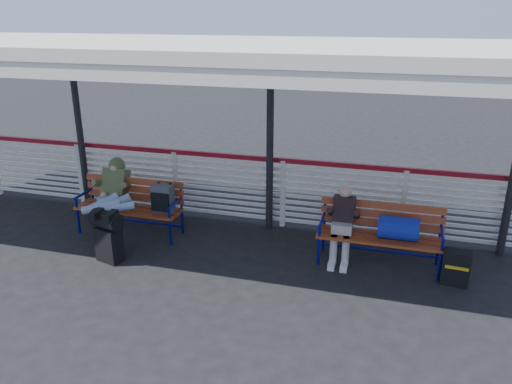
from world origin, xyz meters
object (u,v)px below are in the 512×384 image
(companion_person, at_px, (342,223))
(suitcase_side, at_px, (456,268))
(traveler_man, at_px, (111,200))
(bench_left, at_px, (141,200))
(bench_right, at_px, (389,229))
(luggage_stack, at_px, (108,234))

(companion_person, xyz_separation_m, suitcase_side, (1.60, -0.30, -0.34))
(traveler_man, height_order, companion_person, traveler_man)
(bench_left, relative_size, bench_right, 1.00)
(bench_left, relative_size, suitcase_side, 3.59)
(luggage_stack, relative_size, traveler_man, 0.49)
(traveler_man, bearing_deg, suitcase_side, 0.04)
(bench_left, height_order, traveler_man, traveler_man)
(luggage_stack, height_order, suitcase_side, luggage_stack)
(luggage_stack, height_order, traveler_man, traveler_man)
(bench_left, xyz_separation_m, traveler_man, (-0.35, -0.35, 0.10))
(suitcase_side, bearing_deg, bench_right, 166.86)
(bench_right, height_order, companion_person, companion_person)
(traveler_man, bearing_deg, luggage_stack, -63.30)
(luggage_stack, distance_m, bench_left, 1.04)
(luggage_stack, height_order, bench_right, bench_right)
(companion_person, bearing_deg, suitcase_side, -10.54)
(traveler_man, bearing_deg, bench_right, 4.08)
(luggage_stack, xyz_separation_m, companion_person, (3.35, 0.99, 0.16))
(traveler_man, height_order, suitcase_side, traveler_man)
(luggage_stack, xyz_separation_m, traveler_man, (-0.35, 0.69, 0.26))
(bench_left, distance_m, suitcase_side, 4.97)
(luggage_stack, bearing_deg, bench_left, 106.12)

